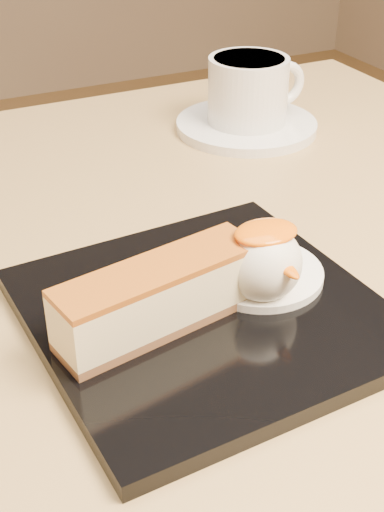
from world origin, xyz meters
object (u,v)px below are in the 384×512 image
ice_cream_scoop (263,263)px  saucer (246,125)px  dessert_plate (205,313)px  cheesecake (159,296)px  coffee_cup (250,89)px  table (203,423)px

ice_cream_scoop → saucer: (0.15, 0.29, -0.03)m
dessert_plate → cheesecake: cheesecake is taller
ice_cream_scoop → coffee_cup: bearing=61.7°
table → cheesecake: cheesecake is taller
table → cheesecake: size_ratio=5.66×
coffee_cup → cheesecake: bearing=-129.9°
dessert_plate → saucer: (0.19, 0.28, -0.00)m
saucer → table: bearing=-125.9°
ice_cream_scoop → coffee_cup: (0.15, 0.29, 0.01)m
saucer → coffee_cup: coffee_cup is taller
ice_cream_scoop → saucer: bearing=62.0°
table → coffee_cup: coffee_cup is taller
table → dessert_plate: bearing=-116.5°
coffee_cup → ice_cream_scoop: bearing=-119.6°
dessert_plate → coffee_cup: bearing=55.4°
dessert_plate → ice_cream_scoop: ice_cream_scoop is taller
dessert_plate → coffee_cup: (0.19, 0.28, 0.04)m
ice_cream_scoop → saucer: ice_cream_scoop is taller
dessert_plate → saucer: size_ratio=1.47×
table → coffee_cup: size_ratio=7.16×
ice_cream_scoop → dessert_plate: bearing=172.9°
table → coffee_cup: bearing=53.7°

